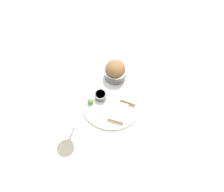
{
  "coord_description": "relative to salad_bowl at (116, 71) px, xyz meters",
  "views": [
    {
      "loc": [
        -0.34,
        -0.08,
        0.78
      ],
      "look_at": [
        0.0,
        0.0,
        0.03
      ],
      "focal_mm": 28.0,
      "sensor_mm": 36.0,
      "label": 1
    }
  ],
  "objects": [
    {
      "name": "dinner_plate",
      "position": [
        -0.13,
        -0.01,
        -0.05
      ],
      "size": [
        0.31,
        0.31,
        0.01
      ],
      "color": "white",
      "rests_on": "ground_plane"
    },
    {
      "name": "ground_plane",
      "position": [
        -0.13,
        -0.01,
        -0.06
      ],
      "size": [
        4.0,
        4.0,
        0.0
      ],
      "primitive_type": "plane",
      "color": "beige"
    },
    {
      "name": "garnish",
      "position": [
        -0.17,
        0.08,
        -0.03
      ],
      "size": [
        0.03,
        0.03,
        0.03
      ],
      "color": "#477533",
      "rests_on": "dinner_plate"
    },
    {
      "name": "cheese_toast_near",
      "position": [
        -0.19,
        -0.06,
        -0.03
      ],
      "size": [
        0.1,
        0.08,
        0.03
      ],
      "color": "tan",
      "rests_on": "dinner_plate"
    },
    {
      "name": "sauce_ramekin",
      "position": [
        -0.13,
        0.04,
        -0.03
      ],
      "size": [
        0.06,
        0.06,
        0.04
      ],
      "color": "#4C4C4C",
      "rests_on": "dinner_plate"
    },
    {
      "name": "cheese_toast_far",
      "position": [
        -0.1,
        -0.1,
        -0.03
      ],
      "size": [
        0.09,
        0.08,
        0.03
      ],
      "color": "tan",
      "rests_on": "dinner_plate"
    },
    {
      "name": "wine_glass",
      "position": [
        -0.31,
        0.12,
        0.06
      ],
      "size": [
        0.08,
        0.08,
        0.17
      ],
      "color": "silver",
      "rests_on": "ground_plane"
    },
    {
      "name": "salad_bowl",
      "position": [
        0.0,
        0.0,
        0.0
      ],
      "size": [
        0.11,
        0.11,
        0.11
      ],
      "color": "#4C5156",
      "rests_on": "dinner_plate"
    }
  ]
}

